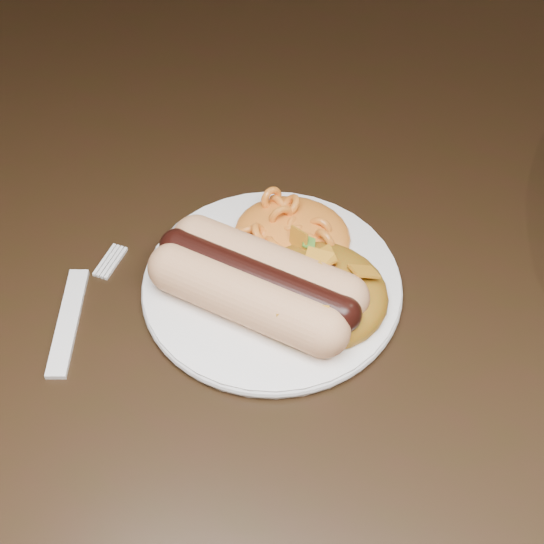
% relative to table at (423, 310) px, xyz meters
% --- Properties ---
extents(table, '(1.60, 0.90, 0.75)m').
position_rel_table_xyz_m(table, '(0.00, 0.00, 0.00)').
color(table, black).
rests_on(table, floor).
extents(plate, '(0.24, 0.24, 0.01)m').
position_rel_table_xyz_m(plate, '(-0.11, -0.10, 0.10)').
color(plate, white).
rests_on(plate, table).
extents(hotdog, '(0.14, 0.09, 0.04)m').
position_rel_table_xyz_m(hotdog, '(-0.12, -0.12, 0.12)').
color(hotdog, '#F1C092').
rests_on(hotdog, plate).
extents(mac_and_cheese, '(0.11, 0.10, 0.04)m').
position_rel_table_xyz_m(mac_and_cheese, '(-0.11, -0.05, 0.12)').
color(mac_and_cheese, '#FF953E').
rests_on(mac_and_cheese, plate).
extents(sour_cream, '(0.05, 0.05, 0.03)m').
position_rel_table_xyz_m(sour_cream, '(-0.18, -0.08, 0.12)').
color(sour_cream, white).
rests_on(sour_cream, plate).
extents(taco_salad, '(0.11, 0.10, 0.05)m').
position_rel_table_xyz_m(taco_salad, '(-0.07, -0.10, 0.12)').
color(taco_salad, '#CE3402').
rests_on(taco_salad, plate).
extents(fork, '(0.07, 0.14, 0.00)m').
position_rel_table_xyz_m(fork, '(-0.24, -0.18, 0.09)').
color(fork, white).
rests_on(fork, table).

